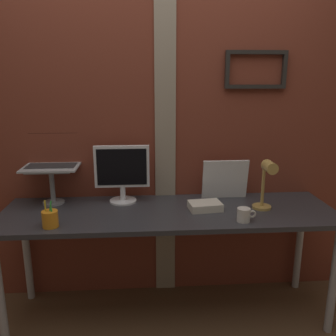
{
  "coord_description": "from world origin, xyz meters",
  "views": [
    {
      "loc": [
        -0.05,
        -2.01,
        1.55
      ],
      "look_at": [
        0.1,
        0.16,
        0.99
      ],
      "focal_mm": 37.65,
      "sensor_mm": 36.0,
      "label": 1
    }
  ],
  "objects_px": {
    "laptop": "(53,157)",
    "desk_lamp": "(267,180)",
    "monitor": "(122,170)",
    "coffee_mug": "(244,215)",
    "whiteboard_panel": "(225,179)",
    "pen_cup": "(50,219)"
  },
  "relations": [
    {
      "from": "laptop",
      "to": "whiteboard_panel",
      "type": "xyz_separation_m",
      "value": [
        1.16,
        -0.05,
        -0.16
      ]
    },
    {
      "from": "coffee_mug",
      "to": "whiteboard_panel",
      "type": "bearing_deg",
      "value": 92.97
    },
    {
      "from": "pen_cup",
      "to": "whiteboard_panel",
      "type": "bearing_deg",
      "value": 20.8
    },
    {
      "from": "desk_lamp",
      "to": "whiteboard_panel",
      "type": "bearing_deg",
      "value": 126.86
    },
    {
      "from": "laptop",
      "to": "desk_lamp",
      "type": "bearing_deg",
      "value": -12.93
    },
    {
      "from": "laptop",
      "to": "whiteboard_panel",
      "type": "height_order",
      "value": "laptop"
    },
    {
      "from": "desk_lamp",
      "to": "pen_cup",
      "type": "xyz_separation_m",
      "value": [
        -1.27,
        -0.15,
        -0.15
      ]
    },
    {
      "from": "whiteboard_panel",
      "to": "coffee_mug",
      "type": "distance_m",
      "value": 0.42
    },
    {
      "from": "whiteboard_panel",
      "to": "pen_cup",
      "type": "distance_m",
      "value": 1.16
    },
    {
      "from": "coffee_mug",
      "to": "pen_cup",
      "type": "bearing_deg",
      "value": -180.0
    },
    {
      "from": "desk_lamp",
      "to": "pen_cup",
      "type": "height_order",
      "value": "desk_lamp"
    },
    {
      "from": "laptop",
      "to": "desk_lamp",
      "type": "height_order",
      "value": "laptop"
    },
    {
      "from": "monitor",
      "to": "coffee_mug",
      "type": "height_order",
      "value": "monitor"
    },
    {
      "from": "desk_lamp",
      "to": "coffee_mug",
      "type": "distance_m",
      "value": 0.28
    },
    {
      "from": "desk_lamp",
      "to": "pen_cup",
      "type": "distance_m",
      "value": 1.29
    },
    {
      "from": "coffee_mug",
      "to": "laptop",
      "type": "bearing_deg",
      "value": 158.66
    },
    {
      "from": "pen_cup",
      "to": "desk_lamp",
      "type": "bearing_deg",
      "value": 6.71
    },
    {
      "from": "monitor",
      "to": "coffee_mug",
      "type": "relative_size",
      "value": 3.43
    },
    {
      "from": "laptop",
      "to": "pen_cup",
      "type": "distance_m",
      "value": 0.53
    },
    {
      "from": "whiteboard_panel",
      "to": "coffee_mug",
      "type": "height_order",
      "value": "whiteboard_panel"
    },
    {
      "from": "laptop",
      "to": "pen_cup",
      "type": "relative_size",
      "value": 2.25
    },
    {
      "from": "monitor",
      "to": "desk_lamp",
      "type": "xyz_separation_m",
      "value": [
        0.89,
        -0.24,
        -0.02
      ]
    }
  ]
}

